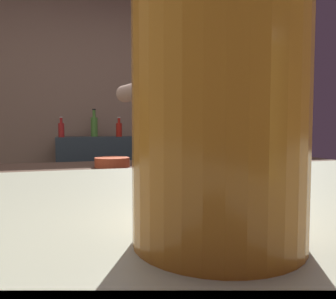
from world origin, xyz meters
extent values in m
cube|color=#94755D|center=(0.00, 2.20, 1.35)|extent=(5.20, 0.10, 2.70)
cube|color=#4D372A|center=(0.35, 0.61, 0.46)|extent=(2.10, 0.60, 0.92)
cube|color=#313E44|center=(0.05, 1.92, 0.53)|extent=(0.83, 0.36, 1.05)
cube|color=#2A3135|center=(0.24, 0.16, 0.47)|extent=(0.28, 0.20, 0.95)
cylinder|color=black|center=(0.24, 0.16, 1.22)|extent=(0.34, 0.34, 0.55)
sphere|color=tan|center=(0.24, 0.16, 1.61)|extent=(0.22, 0.22, 0.22)
cone|color=maroon|center=(0.26, 0.07, 1.38)|extent=(0.18, 0.18, 0.45)
cylinder|color=tan|center=(0.03, 0.28, 1.29)|extent=(0.15, 0.33, 0.08)
cylinder|color=tan|center=(0.36, 0.36, 1.29)|extent=(0.15, 0.33, 0.08)
cube|color=olive|center=(1.04, 0.67, 1.02)|extent=(0.10, 0.08, 0.20)
cylinder|color=black|center=(1.01, 0.67, 1.15)|extent=(0.02, 0.02, 0.06)
cylinder|color=black|center=(1.04, 0.67, 1.16)|extent=(0.02, 0.02, 0.08)
cylinder|color=black|center=(1.06, 0.67, 1.15)|extent=(0.02, 0.02, 0.06)
cylinder|color=#D55430|center=(-0.05, 0.57, 0.95)|extent=(0.18, 0.18, 0.05)
cube|color=silver|center=(0.52, 0.56, 0.93)|extent=(0.24, 0.11, 0.01)
cylinder|color=#AE661F|center=(-0.22, -1.05, 1.15)|extent=(0.07, 0.07, 0.14)
cylinder|color=#508D34|center=(-0.02, 1.98, 1.14)|extent=(0.06, 0.06, 0.18)
cylinder|color=#508D34|center=(-0.02, 1.98, 1.26)|extent=(0.03, 0.03, 0.07)
cylinder|color=black|center=(-0.02, 1.98, 1.30)|extent=(0.03, 0.03, 0.01)
cylinder|color=red|center=(0.20, 1.85, 1.11)|extent=(0.05, 0.05, 0.12)
cylinder|color=red|center=(0.20, 1.85, 1.20)|extent=(0.02, 0.02, 0.05)
cylinder|color=white|center=(0.20, 1.85, 1.23)|extent=(0.03, 0.03, 0.01)
cylinder|color=red|center=(-0.31, 1.82, 1.11)|extent=(0.05, 0.05, 0.12)
cylinder|color=red|center=(-0.31, 1.82, 1.19)|extent=(0.02, 0.02, 0.05)
cylinder|color=white|center=(-0.31, 1.82, 1.22)|extent=(0.03, 0.03, 0.01)
camera|label=1|loc=(-0.29, -1.18, 1.13)|focal=35.34mm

